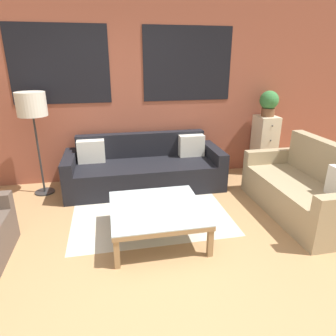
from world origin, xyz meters
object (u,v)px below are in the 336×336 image
object	(u,v)px
couch_dark	(145,169)
coffee_table	(157,211)
floor_lamp	(32,108)
drawer_cabinet	(264,145)
settee_vintage	(305,191)
potted_plant	(269,102)

from	to	relation	value
couch_dark	coffee_table	world-z (taller)	couch_dark
floor_lamp	drawer_cabinet	xyz separation A→B (m)	(3.60, 0.17, -0.77)
settee_vintage	drawer_cabinet	world-z (taller)	drawer_cabinet
floor_lamp	drawer_cabinet	bearing A→B (deg)	2.63
couch_dark	floor_lamp	distance (m)	1.80
drawer_cabinet	potted_plant	xyz separation A→B (m)	(-0.00, 0.00, 0.72)
couch_dark	settee_vintage	distance (m)	2.27
floor_lamp	drawer_cabinet	world-z (taller)	floor_lamp
floor_lamp	settee_vintage	bearing A→B (deg)	-21.32
floor_lamp	potted_plant	size ratio (longest dim) A/B	3.54
settee_vintage	drawer_cabinet	size ratio (longest dim) A/B	1.73
coffee_table	floor_lamp	size ratio (longest dim) A/B	0.68
couch_dark	potted_plant	distance (m)	2.31
settee_vintage	coffee_table	xyz separation A→B (m)	(-1.94, -0.16, 0.01)
floor_lamp	coffee_table	bearing A→B (deg)	-45.47
drawer_cabinet	potted_plant	size ratio (longest dim) A/B	2.36
settee_vintage	floor_lamp	bearing A→B (deg)	158.68
drawer_cabinet	couch_dark	bearing A→B (deg)	-174.00
coffee_table	potted_plant	distance (m)	2.85
potted_plant	settee_vintage	bearing A→B (deg)	-98.17
couch_dark	settee_vintage	bearing A→B (deg)	-33.90
coffee_table	floor_lamp	world-z (taller)	floor_lamp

